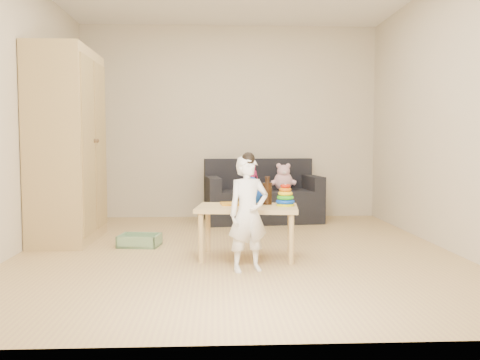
{
  "coord_description": "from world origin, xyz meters",
  "views": [
    {
      "loc": [
        -0.18,
        -4.71,
        1.0
      ],
      "look_at": [
        0.05,
        0.25,
        0.65
      ],
      "focal_mm": 38.0,
      "sensor_mm": 36.0,
      "label": 1
    }
  ],
  "objects": [
    {
      "name": "room",
      "position": [
        0.0,
        0.0,
        1.3
      ],
      "size": [
        4.5,
        4.5,
        4.5
      ],
      "color": "tan",
      "rests_on": "ground"
    },
    {
      "name": "wardrobe",
      "position": [
        -1.72,
        0.6,
        0.98
      ],
      "size": [
        0.55,
        1.09,
        1.96
      ],
      "primitive_type": "cube",
      "color": "tan",
      "rests_on": "ground"
    },
    {
      "name": "sofa",
      "position": [
        0.42,
        1.78,
        0.2
      ],
      "size": [
        1.53,
        0.89,
        0.41
      ],
      "primitive_type": "cube",
      "rotation": [
        0.0,
        0.0,
        0.12
      ],
      "color": "black",
      "rests_on": "ground"
    },
    {
      "name": "play_table",
      "position": [
        0.09,
        -0.3,
        0.23
      ],
      "size": [
        0.93,
        0.65,
        0.46
      ],
      "primitive_type": "cube",
      "rotation": [
        0.0,
        0.0,
        -0.12
      ],
      "color": "#D9B077",
      "rests_on": "ground"
    },
    {
      "name": "storage_bin",
      "position": [
        -0.94,
        0.26,
        0.06
      ],
      "size": [
        0.42,
        0.34,
        0.12
      ],
      "primitive_type": null,
      "rotation": [
        0.0,
        0.0,
        -0.15
      ],
      "color": "gray",
      "rests_on": "ground"
    },
    {
      "name": "toddler",
      "position": [
        0.07,
        -0.77,
        0.44
      ],
      "size": [
        0.38,
        0.32,
        0.89
      ],
      "primitive_type": "imported",
      "rotation": [
        0.0,
        0.0,
        0.34
      ],
      "color": "white",
      "rests_on": "ground"
    },
    {
      "name": "pink_bear",
      "position": [
        0.68,
        1.76,
        0.55
      ],
      "size": [
        0.27,
        0.24,
        0.29
      ],
      "primitive_type": null,
      "rotation": [
        0.0,
        0.0,
        0.08
      ],
      "color": "#E9ABB7",
      "rests_on": "sofa"
    },
    {
      "name": "doll",
      "position": [
        0.27,
        1.71,
        0.58
      ],
      "size": [
        0.21,
        0.18,
        0.35
      ],
      "primitive_type": "imported",
      "rotation": [
        0.0,
        0.0,
        0.42
      ],
      "color": "#C4245F",
      "rests_on": "sofa"
    },
    {
      "name": "ring_stacker",
      "position": [
        0.43,
        -0.29,
        0.54
      ],
      "size": [
        0.17,
        0.17,
        0.19
      ],
      "color": "#D2D70B",
      "rests_on": "play_table"
    },
    {
      "name": "brown_bottle",
      "position": [
        0.28,
        -0.17,
        0.57
      ],
      "size": [
        0.09,
        0.09,
        0.25
      ],
      "color": "black",
      "rests_on": "play_table"
    },
    {
      "name": "blue_plush",
      "position": [
        0.13,
        -0.2,
        0.59
      ],
      "size": [
        0.22,
        0.17,
        0.26
      ],
      "primitive_type": null,
      "rotation": [
        0.0,
        0.0,
        0.02
      ],
      "color": "blue",
      "rests_on": "play_table"
    },
    {
      "name": "wooden_figure",
      "position": [
        -0.01,
        -0.27,
        0.52
      ],
      "size": [
        0.05,
        0.04,
        0.11
      ],
      "primitive_type": null,
      "rotation": [
        0.0,
        0.0,
        0.12
      ],
      "color": "brown",
      "rests_on": "play_table"
    },
    {
      "name": "yellow_book",
      "position": [
        -0.04,
        -0.19,
        0.47
      ],
      "size": [
        0.23,
        0.23,
        0.02
      ],
      "primitive_type": "cube",
      "rotation": [
        0.0,
        0.0,
        0.09
      ],
      "color": "orange",
      "rests_on": "play_table"
    }
  ]
}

